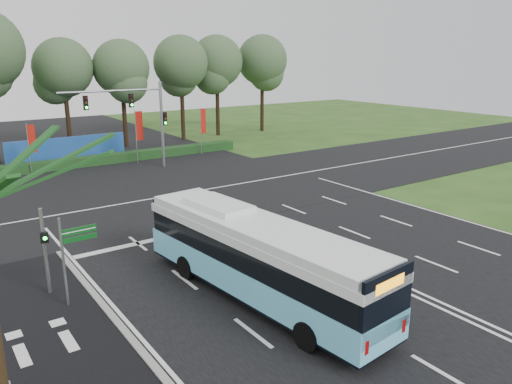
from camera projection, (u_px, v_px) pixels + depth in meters
ground at (306, 247)px, 24.29m from camera, size 120.00×120.00×0.00m
road_main at (306, 246)px, 24.29m from camera, size 20.00×120.00×0.04m
road_cross at (191, 192)px, 33.77m from camera, size 120.00×14.00×0.05m
bike_path at (54, 364)px, 15.01m from camera, size 5.00×18.00×0.06m
kerb_strip at (130, 338)px, 16.33m from camera, size 0.25×18.00×0.12m
city_bus at (258, 258)px, 18.70m from camera, size 3.53×11.75×3.32m
pedestrian_signal at (45, 249)px, 18.95m from camera, size 0.32×0.42×3.51m
street_sign at (71, 249)px, 18.13m from camera, size 1.35×0.13×3.46m
banner_flag_left at (31, 141)px, 38.09m from camera, size 0.56×0.25×4.01m
banner_flag_mid at (138, 129)px, 42.03m from camera, size 0.68×0.07×4.57m
banner_flag_right at (203, 124)px, 46.33m from camera, size 0.63×0.16×4.33m
traffic_light_gantry at (140, 112)px, 39.36m from camera, size 8.41×0.28×7.00m
hedge at (123, 157)px, 43.54m from camera, size 22.00×1.20×0.80m
blue_hoarding at (68, 150)px, 43.12m from camera, size 10.00×0.30×2.20m
eucalyptus_row at (96, 63)px, 47.39m from camera, size 46.65×8.79×12.75m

